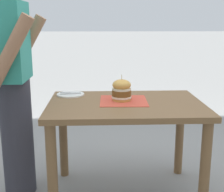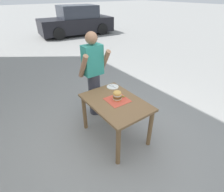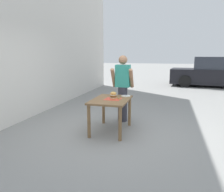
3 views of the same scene
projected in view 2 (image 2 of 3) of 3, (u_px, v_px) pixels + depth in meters
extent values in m
plane|color=gray|center=(115.00, 135.00, 3.21)|extent=(80.00, 80.00, 0.00)
cube|color=brown|center=(116.00, 102.00, 2.84)|extent=(0.78, 1.13, 0.04)
cylinder|color=brown|center=(118.00, 147.00, 2.51)|extent=(0.07, 0.07, 0.70)
cylinder|color=brown|center=(150.00, 128.00, 2.85)|extent=(0.07, 0.07, 0.70)
cylinder|color=brown|center=(85.00, 113.00, 3.21)|extent=(0.07, 0.07, 0.70)
cylinder|color=brown|center=(113.00, 101.00, 3.55)|extent=(0.07, 0.07, 0.70)
cube|color=#D64C38|center=(117.00, 100.00, 2.86)|extent=(0.36, 0.36, 0.00)
cylinder|color=gold|center=(117.00, 99.00, 2.87)|extent=(0.14, 0.14, 0.02)
cylinder|color=silver|center=(117.00, 98.00, 2.86)|extent=(0.15, 0.15, 0.01)
cylinder|color=brown|center=(117.00, 96.00, 2.84)|extent=(0.14, 0.14, 0.04)
cylinder|color=silver|center=(117.00, 95.00, 2.83)|extent=(0.14, 0.14, 0.01)
ellipsoid|color=gold|center=(117.00, 93.00, 2.81)|extent=(0.14, 0.14, 0.08)
cylinder|color=#D1B77F|center=(117.00, 90.00, 2.78)|extent=(0.00, 0.00, 0.05)
cylinder|color=#8EA83D|center=(122.00, 96.00, 2.93)|extent=(0.06, 0.08, 0.02)
cylinder|color=white|center=(113.00, 87.00, 3.25)|extent=(0.22, 0.22, 0.01)
cylinder|color=silver|center=(112.00, 86.00, 3.23)|extent=(0.04, 0.17, 0.01)
cylinder|color=silver|center=(113.00, 86.00, 3.25)|extent=(0.03, 0.17, 0.01)
cylinder|color=#33333D|center=(95.00, 94.00, 3.59)|extent=(0.24, 0.24, 0.90)
cube|color=teal|center=(93.00, 60.00, 3.22)|extent=(0.36, 0.22, 0.56)
sphere|color=#9E7051|center=(91.00, 38.00, 3.01)|extent=(0.22, 0.22, 0.22)
cylinder|color=#9E7051|center=(83.00, 66.00, 3.09)|extent=(0.09, 0.34, 0.50)
cylinder|color=#9E7051|center=(105.00, 61.00, 3.32)|extent=(0.09, 0.34, 0.50)
cube|color=black|center=(76.00, 25.00, 10.37)|extent=(4.35, 2.11, 0.80)
cube|color=#2D333D|center=(78.00, 11.00, 10.06)|extent=(2.25, 1.76, 0.66)
cylinder|color=black|center=(59.00, 34.00, 9.33)|extent=(0.66, 0.28, 0.64)
cylinder|color=black|center=(51.00, 29.00, 10.52)|extent=(0.66, 0.28, 0.64)
cylinder|color=black|center=(102.00, 29.00, 10.45)|extent=(0.66, 0.28, 0.64)
cylinder|color=black|center=(91.00, 25.00, 11.65)|extent=(0.66, 0.28, 0.64)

